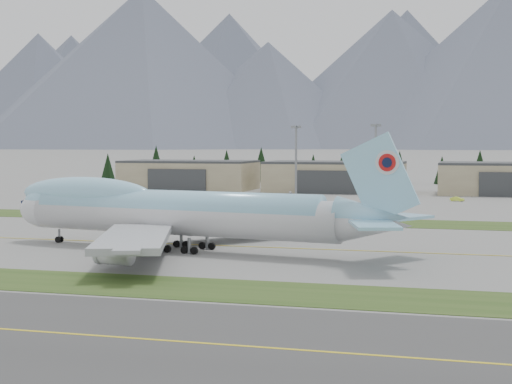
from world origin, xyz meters
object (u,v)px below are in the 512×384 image
(hangar_center, at_px, (335,177))
(service_vehicle_a, at_px, (290,194))
(hangar_left, at_px, (189,175))
(service_vehicle_b, at_px, (457,201))
(boeing_747_freighter, at_px, (176,212))

(hangar_center, bearing_deg, service_vehicle_a, -127.89)
(hangar_left, distance_m, service_vehicle_a, 45.69)
(hangar_left, xyz_separation_m, service_vehicle_a, (42.36, -16.25, -5.39))
(hangar_center, distance_m, service_vehicle_b, 55.60)
(boeing_747_freighter, distance_m, service_vehicle_a, 141.38)
(boeing_747_freighter, xyz_separation_m, hangar_left, (-54.92, 156.93, -0.88))
(boeing_747_freighter, height_order, hangar_left, boeing_747_freighter)
(hangar_left, relative_size, hangar_center, 1.00)
(service_vehicle_a, height_order, service_vehicle_b, service_vehicle_b)
(service_vehicle_b, bearing_deg, service_vehicle_a, 92.29)
(service_vehicle_b, bearing_deg, hangar_center, 71.66)
(hangar_left, xyz_separation_m, service_vehicle_b, (97.53, -35.40, -5.39))
(hangar_left, height_order, hangar_center, same)
(hangar_left, distance_m, hangar_center, 55.00)
(service_vehicle_a, bearing_deg, hangar_center, 39.20)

